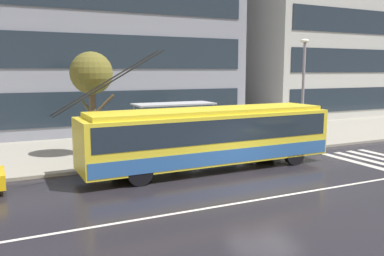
% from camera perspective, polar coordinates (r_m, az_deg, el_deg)
% --- Properties ---
extents(ground_plane, '(160.00, 160.00, 0.00)m').
position_cam_1_polar(ground_plane, '(15.80, 10.57, -8.38)').
color(ground_plane, black).
extents(sidewalk_slab, '(80.00, 10.00, 0.14)m').
position_cam_1_polar(sidewalk_slab, '(24.41, -3.26, -2.16)').
color(sidewalk_slab, gray).
rests_on(sidewalk_slab, ground_plane).
extents(crosswalk_stripe_edge_near, '(0.44, 4.40, 0.01)m').
position_cam_1_polar(crosswalk_stripe_edge_near, '(21.19, 22.74, -4.59)').
color(crosswalk_stripe_edge_near, beige).
rests_on(crosswalk_stripe_edge_near, ground_plane).
extents(crosswalk_stripe_inner_a, '(0.44, 4.40, 0.01)m').
position_cam_1_polar(crosswalk_stripe_inner_a, '(21.85, 24.33, -4.31)').
color(crosswalk_stripe_inner_a, beige).
rests_on(crosswalk_stripe_inner_a, ground_plane).
extents(crosswalk_stripe_center, '(0.44, 4.40, 0.01)m').
position_cam_1_polar(crosswalk_stripe_center, '(22.54, 25.83, -4.04)').
color(crosswalk_stripe_center, beige).
rests_on(crosswalk_stripe_center, ground_plane).
extents(lane_centre_line, '(72.00, 0.14, 0.01)m').
position_cam_1_polar(lane_centre_line, '(14.89, 13.30, -9.49)').
color(lane_centre_line, silver).
rests_on(lane_centre_line, ground_plane).
extents(trolleybus, '(12.82, 2.84, 5.38)m').
position_cam_1_polar(trolleybus, '(17.98, 2.70, -1.14)').
color(trolleybus, yellow).
rests_on(trolleybus, ground_plane).
extents(bus_shelter, '(4.28, 1.73, 2.66)m').
position_cam_1_polar(bus_shelter, '(21.18, -2.89, 1.88)').
color(bus_shelter, gray).
rests_on(bus_shelter, sidewalk_slab).
extents(pedestrian_at_shelter, '(0.51, 0.51, 1.64)m').
position_cam_1_polar(pedestrian_at_shelter, '(20.34, -7.81, -1.37)').
color(pedestrian_at_shelter, '#4B4C3D').
rests_on(pedestrian_at_shelter, sidewalk_slab).
extents(pedestrian_approaching_curb, '(1.52, 1.52, 1.92)m').
position_cam_1_polar(pedestrian_approaching_curb, '(21.78, -2.56, 1.00)').
color(pedestrian_approaching_curb, '#202E45').
rests_on(pedestrian_approaching_curb, sidewalk_slab).
extents(pedestrian_walking_past, '(1.18, 1.18, 1.91)m').
position_cam_1_polar(pedestrian_walking_past, '(20.98, -11.87, 0.44)').
color(pedestrian_walking_past, '#524F3D').
rests_on(pedestrian_walking_past, sidewalk_slab).
extents(street_lamp, '(0.60, 0.32, 6.15)m').
position_cam_1_polar(street_lamp, '(23.62, 15.85, 6.34)').
color(street_lamp, gray).
rests_on(street_lamp, sidewalk_slab).
extents(street_tree_bare, '(2.16, 2.14, 5.32)m').
position_cam_1_polar(street_tree_bare, '(20.56, -14.40, 7.43)').
color(street_tree_bare, brown).
rests_on(street_tree_bare, sidewalk_slab).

